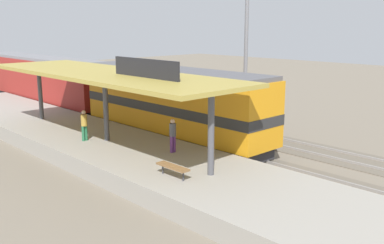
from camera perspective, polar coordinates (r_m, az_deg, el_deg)
name	(u,v)px	position (r m, az deg, el deg)	size (l,w,h in m)	color
ground_plane	(193,136)	(29.44, 0.10, -1.78)	(120.00, 120.00, 0.00)	#706656
track_near	(170,141)	(28.13, -2.84, -2.41)	(3.20, 110.00, 0.16)	#5F5649
track_far	(220,129)	(31.23, 3.55, -0.92)	(3.20, 110.00, 0.16)	#5F5649
platform	(107,148)	(25.36, -10.75, -3.28)	(6.00, 44.00, 0.90)	gray
station_canopy	(105,75)	(24.51, -11.01, 5.90)	(5.20, 18.00, 4.70)	#47474C
platform_bench	(173,167)	(18.81, -2.48, -5.78)	(0.44, 1.70, 0.50)	#333338
locomotive	(172,104)	(27.42, -2.53, 2.30)	(2.93, 14.43, 4.44)	#28282D
passenger_carriage_single	(41,80)	(42.53, -18.78, 5.12)	(2.90, 20.00, 4.24)	#28282D
light_mast	(247,7)	(33.13, 7.05, 14.36)	(1.10, 1.10, 11.70)	slate
person_waiting	(173,134)	(22.29, -2.48, -1.51)	(0.34, 0.34, 1.71)	#663375
person_walking	(84,124)	(25.20, -13.62, -0.22)	(0.34, 0.34, 1.71)	#23603D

